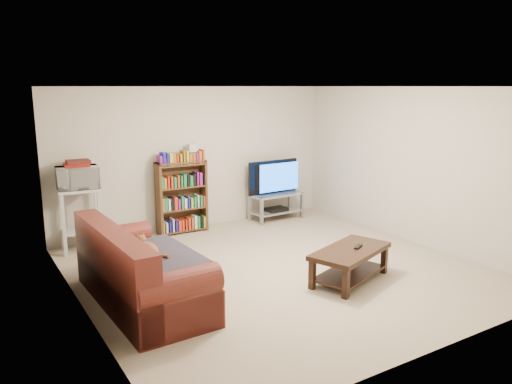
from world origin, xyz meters
TOP-DOWN VIEW (x-y plane):
  - floor at (0.00, 0.00)m, footprint 5.00×5.00m
  - ceiling at (0.00, 0.00)m, footprint 5.00×5.00m
  - wall_back at (0.00, 2.50)m, footprint 5.00×0.00m
  - wall_front at (0.00, -2.50)m, footprint 5.00×0.00m
  - wall_left at (-2.50, 0.00)m, footprint 0.00×5.00m
  - wall_right at (2.50, 0.00)m, footprint 0.00×5.00m
  - sofa at (-1.95, -0.05)m, footprint 0.99×2.14m
  - blanket at (-1.77, -0.19)m, footprint 0.94×1.15m
  - cat at (-1.77, 0.00)m, footprint 0.25×0.58m
  - coffee_table at (0.55, -0.79)m, footprint 1.28×0.93m
  - remote at (0.67, -0.81)m, footprint 0.19×0.14m
  - tv_stand at (1.41, 2.15)m, footprint 0.99×0.48m
  - television at (1.41, 2.15)m, footprint 1.05×0.18m
  - dvd_player at (1.41, 2.15)m, footprint 0.40×0.29m
  - bookshelf at (-0.39, 2.29)m, footprint 0.84×0.27m
  - shelf_clutter at (-0.29, 2.30)m, footprint 0.61×0.19m
  - microwave_stand at (-2.04, 2.20)m, footprint 0.63×0.48m
  - microwave at (-2.04, 2.20)m, footprint 0.62×0.45m
  - game_boxes at (-2.04, 2.20)m, footprint 0.37×0.33m

SIDE VIEW (x-z plane):
  - floor at x=0.00m, z-range 0.00..0.00m
  - dvd_player at x=1.41m, z-range 0.16..0.22m
  - coffee_table at x=0.55m, z-range 0.08..0.50m
  - sofa at x=-1.95m, z-range -0.13..0.77m
  - tv_stand at x=1.41m, z-range 0.09..0.57m
  - remote at x=0.67m, z-range 0.42..0.44m
  - blanket at x=-1.77m, z-range 0.44..0.63m
  - cat at x=-1.77m, z-range 0.51..0.68m
  - microwave_stand at x=-2.04m, z-range 0.13..1.08m
  - bookshelf at x=-0.39m, z-range 0.02..1.22m
  - television at x=1.41m, z-range 0.49..1.09m
  - microwave at x=-2.04m, z-range 0.94..1.27m
  - wall_back at x=0.00m, z-range -1.30..3.70m
  - wall_front at x=0.00m, z-range -1.30..3.70m
  - wall_left at x=-2.50m, z-range -1.30..3.70m
  - wall_right at x=2.50m, z-range -1.30..3.70m
  - game_boxes at x=-2.04m, z-range 1.27..1.32m
  - shelf_clutter at x=-0.29m, z-range 1.17..1.45m
  - ceiling at x=0.00m, z-range 2.40..2.40m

